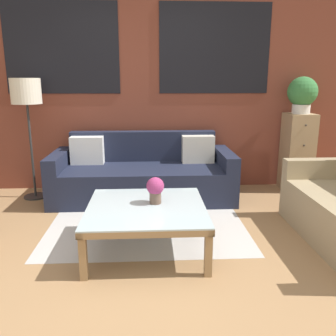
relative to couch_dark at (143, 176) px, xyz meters
The scene contains 9 objects.
ground_plane 1.97m from the couch_dark, 90.93° to the right, with size 16.00×16.00×0.00m, color #9E754C.
wall_back_brick 1.23m from the couch_dark, 93.72° to the left, with size 8.40×0.09×2.80m.
rug 0.83m from the couch_dark, 86.58° to the right, with size 1.94×1.69×0.00m.
couch_dark is the anchor object (origin of this frame).
coffee_table 1.41m from the couch_dark, 88.11° to the right, with size 0.99×0.99×0.39m.
floor_lamp 1.64m from the couch_dark, behind, with size 0.34×0.34×1.44m.
drawer_cabinet 2.03m from the couch_dark, ahead, with size 0.34×0.39×1.00m.
potted_plant 2.24m from the couch_dark, ahead, with size 0.37×0.37×0.46m.
flower_vase 1.36m from the couch_dark, 84.66° to the right, with size 0.15×0.15×0.23m.
Camera 1 is at (0.11, -2.27, 1.42)m, focal length 38.00 mm.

